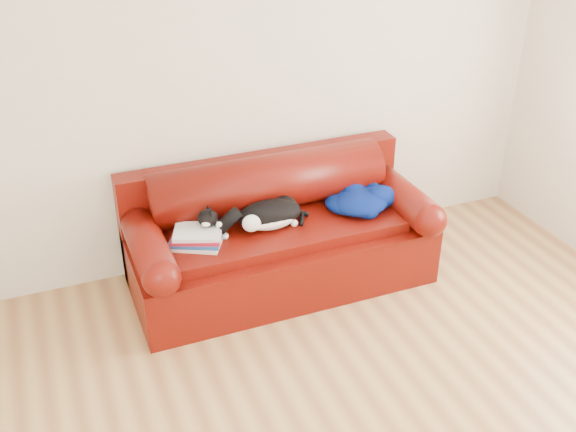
% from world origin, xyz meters
% --- Properties ---
extents(ground, '(4.50, 4.50, 0.00)m').
position_xyz_m(ground, '(0.00, 0.00, 0.00)').
color(ground, '#92623A').
rests_on(ground, ground).
extents(room_shell, '(4.52, 4.02, 2.61)m').
position_xyz_m(room_shell, '(0.12, 0.02, 1.67)').
color(room_shell, beige).
rests_on(room_shell, ground).
extents(sofa_base, '(2.10, 0.90, 0.50)m').
position_xyz_m(sofa_base, '(-0.05, 1.49, 0.24)').
color(sofa_base, '#390F02').
rests_on(sofa_base, ground).
extents(sofa_back, '(2.10, 1.01, 0.88)m').
position_xyz_m(sofa_back, '(-0.05, 1.74, 0.54)').
color(sofa_back, '#390F02').
rests_on(sofa_back, ground).
extents(book_stack, '(0.42, 0.39, 0.10)m').
position_xyz_m(book_stack, '(-0.66, 1.43, 0.55)').
color(book_stack, silver).
rests_on(book_stack, sofa_base).
extents(cat, '(0.66, 0.38, 0.23)m').
position_xyz_m(cat, '(-0.15, 1.45, 0.59)').
color(cat, black).
rests_on(cat, sofa_base).
extents(blanket, '(0.59, 0.48, 0.16)m').
position_xyz_m(blanket, '(0.56, 1.46, 0.57)').
color(blanket, '#02103F').
rests_on(blanket, sofa_base).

